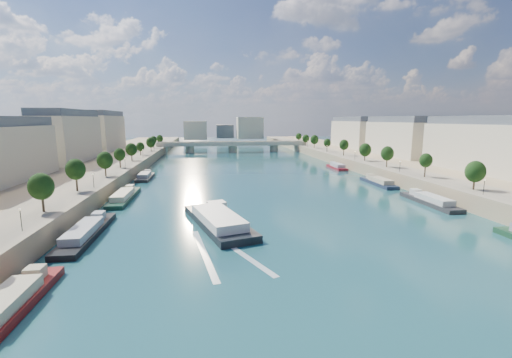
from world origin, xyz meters
name	(u,v)px	position (x,y,z in m)	size (l,w,h in m)	color
ground	(257,182)	(0.00, 100.00, 0.00)	(700.00, 700.00, 0.00)	#0B2D33
quay_left	(65,180)	(-72.00, 100.00, 2.50)	(44.00, 520.00, 5.00)	#9E8460
quay_right	(422,172)	(72.00, 100.00, 2.50)	(44.00, 520.00, 5.00)	#9E8460
pave_left	(107,172)	(-57.00, 100.00, 5.05)	(14.00, 520.00, 0.10)	gray
pave_right	(390,167)	(57.00, 100.00, 5.05)	(14.00, 520.00, 0.10)	gray
trees_left	(113,157)	(-55.00, 102.00, 10.48)	(4.80, 268.80, 8.26)	#382B1E
trees_right	(375,152)	(55.00, 110.00, 10.48)	(4.80, 268.80, 8.26)	#382B1E
lamps_left	(112,169)	(-52.50, 90.00, 7.78)	(0.36, 200.36, 4.28)	black
lamps_right	(375,159)	(52.50, 105.00, 7.78)	(0.36, 200.36, 4.28)	black
buildings_left	(39,141)	(-85.00, 112.00, 16.45)	(16.00, 226.00, 23.20)	beige
buildings_right	(434,137)	(85.00, 112.00, 16.45)	(16.00, 226.00, 23.20)	beige
skyline	(229,129)	(3.19, 319.52, 14.66)	(79.00, 42.00, 22.00)	beige
bridge	(233,146)	(0.00, 226.44, 5.08)	(112.00, 12.00, 8.15)	#C1B79E
tour_barge	(218,220)	(-17.36, 44.39, 1.23)	(17.13, 32.29, 4.21)	black
wake	(221,252)	(-17.36, 27.87, 0.02)	(14.70, 25.86, 0.04)	silver
moored_barges_left	(93,226)	(-45.50, 45.04, 0.84)	(5.00, 153.03, 3.60)	#1B1C3B
moored_barges_right	(438,204)	(45.50, 52.75, 0.84)	(5.00, 163.93, 3.60)	black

